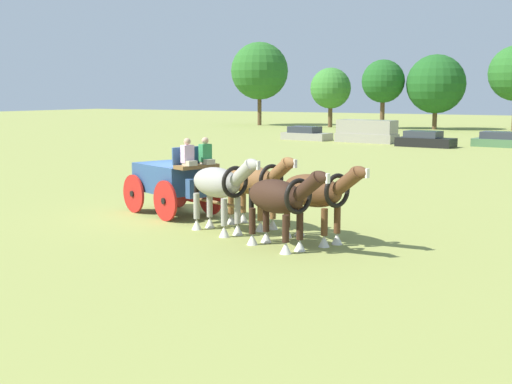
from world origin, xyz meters
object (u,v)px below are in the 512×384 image
at_px(draft_horse_lead_off, 280,199).
at_px(parked_vehicle_c, 425,140).
at_px(draft_horse_rear_off, 220,185).
at_px(draft_horse_rear_near, 255,183).
at_px(draft_horse_lead_near, 316,193).
at_px(parked_vehicle_a, 306,134).
at_px(show_wagon, 174,179).
at_px(parked_vehicle_d, 501,140).
at_px(parked_vehicle_b, 367,132).

relative_size(draft_horse_lead_off, parked_vehicle_c, 0.66).
bearing_deg(draft_horse_rear_off, draft_horse_rear_near, 70.45).
height_order(draft_horse_lead_near, parked_vehicle_a, draft_horse_lead_near).
distance_m(draft_horse_rear_near, draft_horse_lead_off, 2.91).
height_order(show_wagon, parked_vehicle_c, show_wagon).
bearing_deg(parked_vehicle_d, draft_horse_lead_near, -85.99).
height_order(draft_horse_rear_off, parked_vehicle_b, draft_horse_rear_off).
height_order(draft_horse_rear_near, parked_vehicle_a, draft_horse_rear_near).
relative_size(draft_horse_rear_off, draft_horse_lead_near, 0.96).
xyz_separation_m(draft_horse_rear_near, draft_horse_rear_off, (-0.44, -1.23, 0.03)).
distance_m(parked_vehicle_b, parked_vehicle_c, 5.78).
height_order(draft_horse_rear_near, draft_horse_lead_near, draft_horse_rear_near).
bearing_deg(parked_vehicle_d, draft_horse_rear_off, -90.48).
bearing_deg(parked_vehicle_a, draft_horse_lead_near, -62.79).
bearing_deg(draft_horse_lead_near, draft_horse_rear_off, -173.01).
distance_m(draft_horse_rear_near, parked_vehicle_a, 38.66).
relative_size(draft_horse_rear_off, parked_vehicle_d, 0.69).
distance_m(draft_horse_rear_near, parked_vehicle_d, 35.86).
bearing_deg(show_wagon, draft_horse_rear_near, -8.85).
distance_m(parked_vehicle_c, parked_vehicle_d, 5.65).
bearing_deg(draft_horse_rear_near, show_wagon, 171.15).
relative_size(parked_vehicle_a, parked_vehicle_d, 1.03).
height_order(show_wagon, draft_horse_rear_near, show_wagon).
relative_size(draft_horse_rear_near, parked_vehicle_c, 0.68).
xyz_separation_m(draft_horse_rear_near, parked_vehicle_a, (-16.07, 35.15, -0.86)).
bearing_deg(parked_vehicle_a, parked_vehicle_b, -2.26).
xyz_separation_m(draft_horse_lead_off, parked_vehicle_b, (-12.46, 37.03, -0.41)).
xyz_separation_m(show_wagon, parked_vehicle_d, (3.32, 35.32, -0.69)).
relative_size(show_wagon, parked_vehicle_c, 1.26).
relative_size(draft_horse_lead_off, parked_vehicle_d, 0.69).
distance_m(draft_horse_lead_off, parked_vehicle_b, 39.07).
height_order(show_wagon, parked_vehicle_d, show_wagon).
relative_size(draft_horse_rear_near, parked_vehicle_a, 0.69).
bearing_deg(draft_horse_rear_near, parked_vehicle_d, 90.20).
relative_size(draft_horse_rear_off, parked_vehicle_c, 0.66).
xyz_separation_m(show_wagon, draft_horse_lead_off, (5.46, -2.63, 0.13)).
bearing_deg(parked_vehicle_c, show_wagon, -87.25).
relative_size(draft_horse_rear_off, parked_vehicle_a, 0.67).
distance_m(parked_vehicle_a, parked_vehicle_c, 11.27).
bearing_deg(draft_horse_lead_near, parked_vehicle_b, 109.81).
distance_m(draft_horse_rear_off, parked_vehicle_a, 39.61).
height_order(parked_vehicle_b, parked_vehicle_c, parked_vehicle_b).
bearing_deg(parked_vehicle_d, parked_vehicle_b, -174.89).
xyz_separation_m(draft_horse_lead_near, parked_vehicle_b, (-12.89, 35.80, -0.45)).
height_order(draft_horse_lead_off, parked_vehicle_a, draft_horse_lead_off).
bearing_deg(parked_vehicle_b, show_wagon, -78.50).
bearing_deg(parked_vehicle_d, parked_vehicle_a, -177.49).
distance_m(draft_horse_rear_near, parked_vehicle_c, 33.40).
height_order(draft_horse_rear_near, draft_horse_lead_off, draft_horse_rear_near).
relative_size(parked_vehicle_a, parked_vehicle_c, 0.99).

